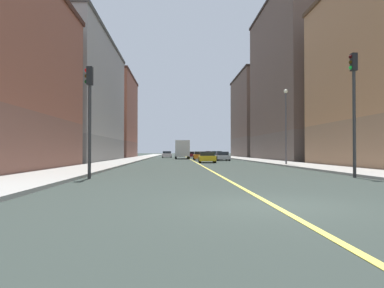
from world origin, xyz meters
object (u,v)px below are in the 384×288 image
traffic_light_left_near (354,98)px  car_red (209,154)px  building_right_distant (106,117)px  street_lamp_left_near (286,119)px  building_left_far (262,116)px  car_teal (216,155)px  building_left_mid (303,81)px  car_silver (222,156)px  car_yellow (207,157)px  building_right_midblock (69,99)px  traffic_light_right_near (89,105)px  car_maroon (193,155)px  box_truck (182,149)px  car_orange (200,156)px  car_white (167,154)px

traffic_light_left_near → car_red: size_ratio=1.38×
building_right_distant → street_lamp_left_near: building_right_distant is taller
building_right_distant → car_red: (20.56, -1.54, -7.54)m
building_right_distant → street_lamp_left_near: size_ratio=2.76×
building_left_far → car_red: 15.66m
street_lamp_left_near → car_teal: size_ratio=1.65×
building_left_mid → car_red: size_ratio=5.30×
street_lamp_left_near → car_silver: bearing=101.2°
building_left_far → car_yellow: 39.71m
building_right_midblock → traffic_light_left_near: size_ratio=4.07×
building_left_mid → building_right_distant: bearing=147.3°
building_left_mid → traffic_light_left_near: (-9.64, -34.64, -7.63)m
building_left_mid → car_silver: 16.60m
traffic_light_right_near → street_lamp_left_near: street_lamp_left_near is taller
building_right_midblock → car_silver: building_right_midblock is taller
traffic_light_left_near → street_lamp_left_near: bearing=86.1°
building_left_far → street_lamp_left_near: size_ratio=2.98×
street_lamp_left_near → car_maroon: 39.98m
building_left_mid → box_truck: size_ratio=3.31×
building_right_distant → car_yellow: bearing=-61.0°
traffic_light_right_near → building_left_mid: bearing=56.5°
traffic_light_left_near → car_orange: (-5.43, 36.54, -3.45)m
traffic_light_left_near → car_yellow: bearing=102.7°
traffic_light_left_near → car_orange: 37.11m
car_silver → car_white: bearing=109.5°
car_maroon → car_orange: 17.47m
traffic_light_left_near → car_teal: traffic_light_left_near is taller
traffic_light_left_near → car_red: traffic_light_left_near is taller
building_left_mid → building_right_midblock: building_left_mid is taller
building_left_mid → car_maroon: bearing=128.3°
car_red → car_yellow: bearing=-95.8°
building_left_mid → box_truck: building_left_mid is taller
building_right_midblock → traffic_light_right_near: bearing=-72.4°
building_right_midblock → car_white: building_right_midblock is taller
car_silver → car_yellow: size_ratio=0.97×
car_red → box_truck: 11.10m
car_yellow → car_silver: bearing=71.9°
car_teal → car_maroon: bearing=101.2°
street_lamp_left_near → car_white: bearing=106.0°
car_red → street_lamp_left_near: bearing=-85.1°
car_silver → traffic_light_right_near: bearing=-108.2°
street_lamp_left_near → car_maroon: bearing=99.7°
car_silver → traffic_light_left_near: bearing=-85.5°
building_right_distant → box_truck: building_right_distant is taller
car_maroon → traffic_light_right_near: bearing=-98.1°
car_maroon → car_red: car_red is taller
car_teal → building_left_far: bearing=59.5°
traffic_light_left_near → car_white: bearing=100.9°
building_right_distant → car_white: (12.14, 0.40, -7.56)m
traffic_light_right_near → car_white: 56.09m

